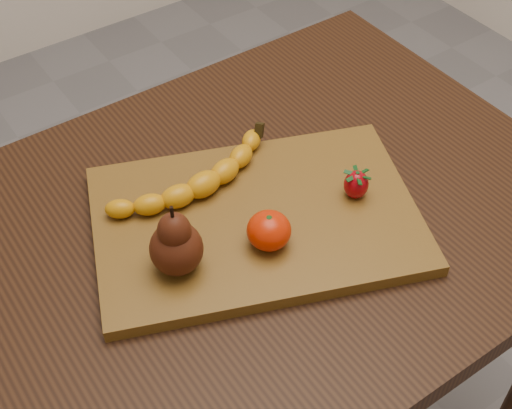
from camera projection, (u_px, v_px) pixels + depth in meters
table at (241, 266)px, 1.08m from camera, size 1.00×0.70×0.76m
cutting_board at (256, 219)px, 1.00m from camera, size 0.53×0.44×0.02m
banana at (203, 184)px, 1.01m from camera, size 0.24×0.08×0.04m
pear at (175, 238)px, 0.89m from camera, size 0.08×0.08×0.11m
mandarin at (269, 230)px, 0.94m from camera, size 0.07×0.07×0.05m
strawberry at (356, 184)px, 1.01m from camera, size 0.04×0.04×0.04m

